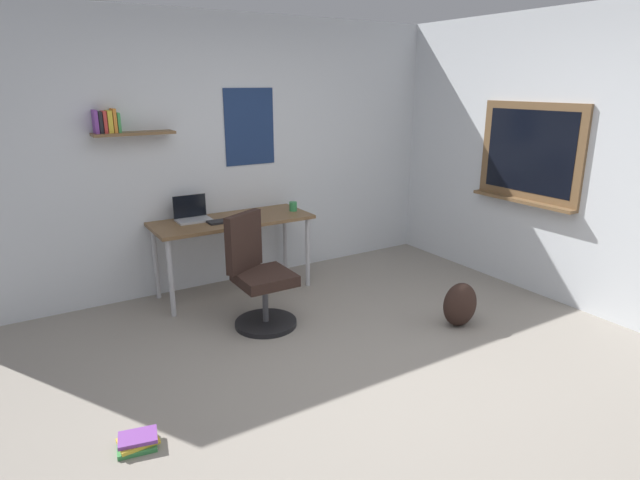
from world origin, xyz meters
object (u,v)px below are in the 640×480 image
Objects in this scene: desk at (233,226)px; backpack at (460,304)px; computer_mouse at (255,216)px; book_stack_on_floor at (138,442)px; keyboard at (228,220)px; laptop at (192,214)px; office_chair at (258,279)px; coffee_mug at (293,206)px.

backpack is at bearing -52.14° from desk.
desk is 0.24m from computer_mouse.
keyboard is at bearing 53.79° from book_stack_on_floor.
keyboard reaches higher than backpack.
laptop reaches higher than backpack.
book_stack_on_floor is (-1.58, -1.78, -0.72)m from computer_mouse.
computer_mouse is at bearing -20.01° from desk.
book_stack_on_floor is at bearing -176.40° from backpack.
office_chair is (-0.11, -0.78, -0.25)m from desk.
office_chair is 0.78m from keyboard.
desk is 2.40m from book_stack_on_floor.
coffee_mug is 0.24× the size of backpack.
keyboard is at bearing -176.02° from coffee_mug.
backpack is at bearing -32.65° from office_chair.
keyboard is 0.98× the size of backpack.
computer_mouse is 0.44m from coffee_mug.
desk reaches higher than backpack.
book_stack_on_floor is (-1.38, -1.86, -0.63)m from desk.
laptop reaches higher than computer_mouse.
backpack is at bearing 3.60° from book_stack_on_floor.
office_chair is 10.33× the size of coffee_mug.
coffee_mug is at bearing 111.88° from backpack.
backpack is (1.31, -1.69, -0.47)m from desk.
desk reaches higher than book_stack_on_floor.
book_stack_on_floor is at bearing -139.68° from office_chair.
backpack is 2.70m from book_stack_on_floor.
laptop reaches higher than desk.
book_stack_on_floor is at bearing -137.84° from coffee_mug.
computer_mouse reaches higher than desk.
laptop is at bearing 139.90° from keyboard.
office_chair reaches higher than keyboard.
backpack is (1.42, -0.91, -0.22)m from office_chair.
office_chair is 1.70m from backpack.
computer_mouse is 2.04m from backpack.
computer_mouse is (0.28, 0.00, 0.01)m from keyboard.
laptop is (-0.33, 0.14, 0.13)m from desk.
backpack reaches higher than book_stack_on_floor.
computer_mouse reaches higher than book_stack_on_floor.
computer_mouse is at bearing 65.97° from office_chair.
office_chair is at bearing 147.35° from backpack.
backpack is (1.65, -1.83, -0.60)m from laptop.
desk is at bearing 82.12° from office_chair.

